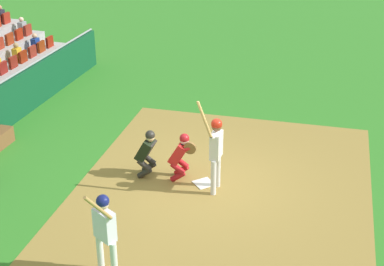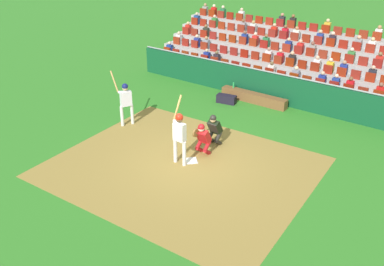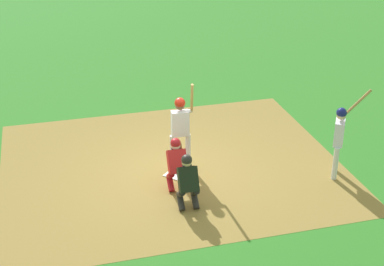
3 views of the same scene
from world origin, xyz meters
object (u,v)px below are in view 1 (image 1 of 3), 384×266
catcher_crouching (181,154)px  batter_at_plate (216,146)px  home_plate_umpire (147,151)px  on_deck_batter (105,227)px  home_plate_marker (204,183)px

catcher_crouching → batter_at_plate: bearing=73.0°
catcher_crouching → home_plate_umpire: (0.06, -0.86, -0.02)m
home_plate_umpire → on_deck_batter: (3.80, 0.60, 0.41)m
home_plate_marker → home_plate_umpire: bearing=-90.3°
batter_at_plate → home_plate_umpire: 1.86m
batter_at_plate → on_deck_batter: (3.57, -1.18, -0.07)m
batter_at_plate → home_plate_umpire: batter_at_plate is taller
home_plate_marker → on_deck_batter: bearing=-12.6°
batter_at_plate → home_plate_umpire: size_ratio=1.85×
home_plate_marker → home_plate_umpire: (-0.01, -1.45, 0.67)m
catcher_crouching → home_plate_umpire: size_ratio=1.00×
home_plate_marker → batter_at_plate: 1.22m
home_plate_marker → on_deck_batter: 4.03m
catcher_crouching → home_plate_marker: bearing=83.4°
home_plate_marker → home_plate_umpire: home_plate_umpire is taller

